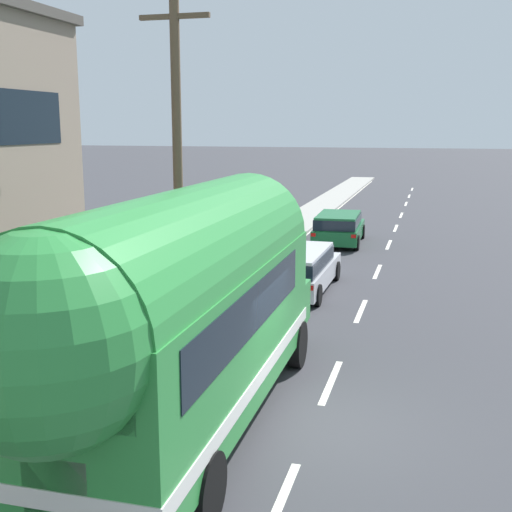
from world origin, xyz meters
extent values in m
plane|color=#38383D|center=(0.00, 0.00, 0.00)|extent=(300.00, 300.00, 0.00)
cube|color=silver|center=(0.00, -2.57, 0.00)|extent=(0.14, 2.40, 0.01)
cube|color=silver|center=(0.00, 2.06, 0.00)|extent=(0.14, 2.40, 0.01)
cube|color=silver|center=(0.00, 7.46, 0.00)|extent=(0.14, 2.40, 0.01)
cube|color=silver|center=(0.00, 12.71, 0.00)|extent=(0.14, 2.40, 0.01)
cube|color=silver|center=(0.00, 18.31, 0.00)|extent=(0.14, 2.40, 0.01)
cube|color=silver|center=(0.00, 23.23, 0.00)|extent=(0.14, 2.40, 0.01)
cube|color=silver|center=(0.00, 28.34, 0.00)|extent=(0.14, 2.40, 0.01)
cube|color=silver|center=(0.00, 34.24, 0.00)|extent=(0.14, 2.40, 0.01)
cube|color=silver|center=(0.00, 39.28, 0.00)|extent=(0.14, 2.40, 0.01)
cube|color=silver|center=(0.00, 44.92, 0.00)|extent=(0.14, 2.40, 0.01)
cube|color=silver|center=(-4.00, 12.00, 0.00)|extent=(0.12, 80.00, 0.01)
cube|color=#9E9B93|center=(-5.11, 10.00, 0.07)|extent=(2.22, 90.00, 0.15)
cylinder|color=brown|center=(-4.44, 5.00, 4.25)|extent=(0.24, 0.24, 8.50)
cube|color=brown|center=(-4.44, 5.00, 7.70)|extent=(1.80, 0.12, 0.12)
cube|color=#2D8C3D|center=(-2.00, -0.83, 1.75)|extent=(2.54, 7.95, 2.30)
cylinder|color=#2D8C3D|center=(-2.00, -0.83, 2.90)|extent=(2.49, 7.85, 2.45)
sphere|color=#2D8C3D|center=(-1.97, -4.75, 2.90)|extent=(2.40, 2.40, 2.40)
cube|color=#2D8C3D|center=(-2.02, 3.79, 1.07)|extent=(2.27, 1.31, 0.95)
cube|color=silver|center=(-2.00, -0.83, 1.10)|extent=(2.58, 7.99, 0.24)
cube|color=black|center=(-1.99, -1.13, 2.35)|extent=(2.56, 6.15, 0.76)
cube|color=black|center=(-1.97, -4.76, 2.40)|extent=(2.00, 0.09, 0.84)
cube|color=silver|center=(-1.97, -4.77, 1.15)|extent=(0.80, 0.06, 0.90)
cube|color=black|center=(-2.02, 3.19, 2.40)|extent=(2.14, 0.11, 0.96)
cube|color=silver|center=(-2.03, 4.48, 0.95)|extent=(0.90, 0.10, 0.56)
cylinder|color=black|center=(-3.19, 2.73, 0.50)|extent=(0.27, 1.00, 1.00)
cylinder|color=black|center=(-0.85, 2.74, 0.50)|extent=(0.27, 1.00, 1.00)
cylinder|color=black|center=(-3.15, -3.21, 0.50)|extent=(0.27, 1.00, 1.00)
cylinder|color=black|center=(-0.81, -3.20, 0.50)|extent=(0.27, 1.00, 1.00)
cube|color=silver|center=(-2.13, 9.34, 0.52)|extent=(1.89, 4.79, 0.60)
cube|color=silver|center=(-2.14, 8.87, 1.09)|extent=(1.67, 3.54, 0.55)
cube|color=black|center=(-2.14, 8.87, 1.06)|extent=(1.73, 3.58, 0.43)
cube|color=red|center=(-2.96, 6.96, 0.70)|extent=(0.20, 0.04, 0.14)
cube|color=red|center=(-1.38, 6.94, 0.70)|extent=(0.20, 0.04, 0.14)
cylinder|color=black|center=(-2.98, 11.04, 0.32)|extent=(0.21, 0.64, 0.64)
cylinder|color=black|center=(-1.24, 11.02, 0.32)|extent=(0.21, 0.64, 0.64)
cylinder|color=black|center=(-3.03, 7.67, 0.32)|extent=(0.21, 0.64, 0.64)
cylinder|color=black|center=(-1.29, 7.65, 0.32)|extent=(0.21, 0.64, 0.64)
cube|color=#196633|center=(-2.17, 18.14, 0.52)|extent=(2.04, 4.50, 0.60)
cube|color=#196633|center=(-2.15, 17.66, 1.09)|extent=(1.80, 3.25, 0.55)
cube|color=black|center=(-2.15, 17.66, 1.06)|extent=(1.86, 3.29, 0.43)
cube|color=red|center=(-2.92, 15.88, 0.70)|extent=(0.20, 0.05, 0.14)
cube|color=red|center=(-1.27, 15.94, 0.70)|extent=(0.20, 0.05, 0.14)
cylinder|color=black|center=(-3.13, 19.63, 0.32)|extent=(0.22, 0.65, 0.64)
cylinder|color=black|center=(-1.31, 19.69, 0.32)|extent=(0.22, 0.65, 0.64)
cylinder|color=black|center=(-3.03, 16.59, 0.32)|extent=(0.22, 0.65, 0.64)
cylinder|color=black|center=(-1.21, 16.65, 0.32)|extent=(0.22, 0.65, 0.64)
camera|label=1|loc=(1.84, -10.45, 5.11)|focal=45.94mm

